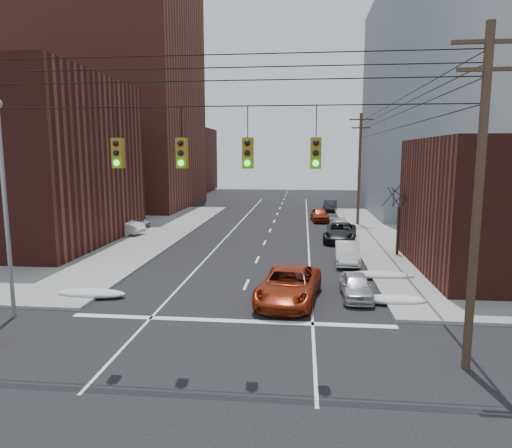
% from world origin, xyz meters
% --- Properties ---
extents(ground, '(160.00, 160.00, 0.00)m').
position_xyz_m(ground, '(0.00, 0.00, 0.00)').
color(ground, black).
rests_on(ground, ground).
extents(building_brick_tall, '(24.00, 20.00, 30.00)m').
position_xyz_m(building_brick_tall, '(-24.00, 48.00, 15.00)').
color(building_brick_tall, brown).
rests_on(building_brick_tall, ground).
extents(building_brick_far, '(22.00, 18.00, 12.00)m').
position_xyz_m(building_brick_far, '(-26.00, 74.00, 6.00)').
color(building_brick_far, '#451914').
rests_on(building_brick_far, ground).
extents(building_office, '(22.00, 20.00, 25.00)m').
position_xyz_m(building_office, '(22.00, 44.00, 12.50)').
color(building_office, gray).
rests_on(building_office, ground).
extents(building_glass, '(20.00, 18.00, 22.00)m').
position_xyz_m(building_glass, '(24.00, 70.00, 11.00)').
color(building_glass, gray).
rests_on(building_glass, ground).
extents(utility_pole_right, '(2.20, 0.28, 11.00)m').
position_xyz_m(utility_pole_right, '(8.50, 3.00, 5.78)').
color(utility_pole_right, '#473323').
rests_on(utility_pole_right, ground).
extents(utility_pole_far, '(2.20, 0.28, 11.00)m').
position_xyz_m(utility_pole_far, '(8.50, 34.00, 5.78)').
color(utility_pole_far, '#473323').
rests_on(utility_pole_far, ground).
extents(traffic_signals, '(17.00, 0.42, 2.02)m').
position_xyz_m(traffic_signals, '(0.10, 2.97, 7.17)').
color(traffic_signals, black).
rests_on(traffic_signals, ground).
extents(street_light, '(0.44, 0.44, 9.32)m').
position_xyz_m(street_light, '(-9.50, 6.00, 5.54)').
color(street_light, gray).
rests_on(street_light, ground).
extents(bare_tree, '(2.09, 2.20, 4.93)m').
position_xyz_m(bare_tree, '(9.59, 20.00, 2.32)').
color(bare_tree, black).
rests_on(bare_tree, ground).
extents(snow_nw, '(3.50, 1.08, 0.42)m').
position_xyz_m(snow_nw, '(-7.40, 9.00, 0.21)').
color(snow_nw, silver).
rests_on(snow_nw, ground).
extents(snow_ne, '(3.00, 1.08, 0.42)m').
position_xyz_m(snow_ne, '(7.40, 9.50, 0.21)').
color(snow_ne, silver).
rests_on(snow_ne, ground).
extents(snow_east_far, '(4.00, 1.08, 0.42)m').
position_xyz_m(snow_east_far, '(7.40, 14.00, 0.21)').
color(snow_east_far, silver).
rests_on(snow_east_far, ground).
extents(red_pickup, '(3.42, 6.08, 1.61)m').
position_xyz_m(red_pickup, '(2.40, 9.42, 0.80)').
color(red_pickup, maroon).
rests_on(red_pickup, ground).
extents(parked_car_a, '(1.48, 3.67, 1.25)m').
position_xyz_m(parked_car_a, '(5.70, 10.24, 0.63)').
color(parked_car_a, silver).
rests_on(parked_car_a, ground).
extents(parked_car_b, '(1.64, 4.29, 1.39)m').
position_xyz_m(parked_car_b, '(5.93, 17.53, 0.70)').
color(parked_car_b, silver).
rests_on(parked_car_b, ground).
extents(parked_car_c, '(3.17, 5.66, 1.50)m').
position_xyz_m(parked_car_c, '(6.10, 25.32, 0.75)').
color(parked_car_c, black).
rests_on(parked_car_c, ground).
extents(parked_car_d, '(2.13, 4.53, 1.28)m').
position_xyz_m(parked_car_d, '(6.40, 28.49, 0.64)').
color(parked_car_d, silver).
rests_on(parked_car_d, ground).
extents(parked_car_e, '(2.08, 4.41, 1.46)m').
position_xyz_m(parked_car_e, '(4.80, 36.28, 0.73)').
color(parked_car_e, maroon).
rests_on(parked_car_e, ground).
extents(parked_car_f, '(1.97, 4.27, 1.36)m').
position_xyz_m(parked_car_f, '(6.40, 45.44, 0.68)').
color(parked_car_f, black).
rests_on(parked_car_f, ground).
extents(lot_car_a, '(5.01, 2.61, 1.57)m').
position_xyz_m(lot_car_a, '(-13.06, 25.91, 0.94)').
color(lot_car_a, silver).
rests_on(lot_car_a, sidewalk_nw).
extents(lot_car_b, '(5.06, 3.33, 1.29)m').
position_xyz_m(lot_car_b, '(-13.69, 29.82, 0.80)').
color(lot_car_b, '#B5B5BA').
rests_on(lot_car_b, sidewalk_nw).
extents(lot_car_c, '(5.57, 2.91, 1.54)m').
position_xyz_m(lot_car_c, '(-16.42, 23.98, 0.92)').
color(lot_car_c, black).
rests_on(lot_car_c, sidewalk_nw).
extents(lot_car_d, '(3.72, 1.55, 1.26)m').
position_xyz_m(lot_car_d, '(-17.97, 26.66, 0.78)').
color(lot_car_d, '#AAA9AE').
rests_on(lot_car_d, sidewalk_nw).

